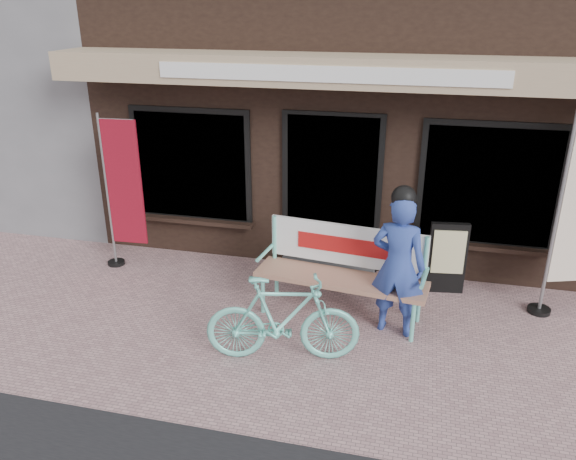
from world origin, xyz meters
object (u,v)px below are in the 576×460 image
(nobori_red, at_px, (122,191))
(menu_stand, at_px, (447,257))
(bench, at_px, (343,265))
(bicycle, at_px, (283,319))
(person, at_px, (398,263))

(nobori_red, height_order, menu_stand, nobori_red)
(nobori_red, xyz_separation_m, menu_stand, (4.34, 0.25, -0.63))
(bench, height_order, bicycle, bench)
(bench, relative_size, nobori_red, 0.95)
(bench, bearing_deg, nobori_red, 176.46)
(bicycle, bearing_deg, person, -64.87)
(person, relative_size, bicycle, 1.09)
(bicycle, bearing_deg, nobori_red, 46.05)
(person, relative_size, menu_stand, 1.83)
(person, bearing_deg, nobori_red, 177.57)
(bench, height_order, menu_stand, bench)
(bench, distance_m, nobori_red, 3.22)
(nobori_red, relative_size, menu_stand, 2.28)
(person, height_order, menu_stand, person)
(bicycle, bearing_deg, menu_stand, -53.04)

